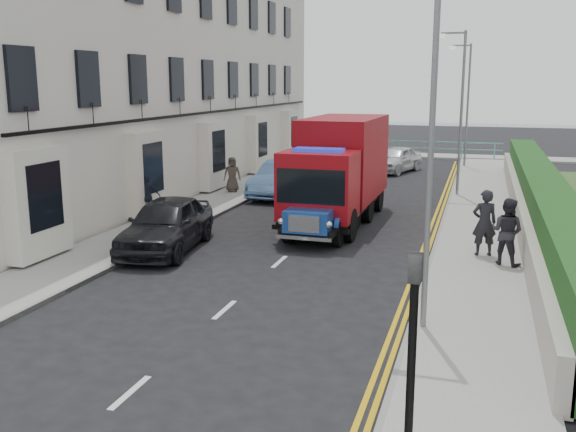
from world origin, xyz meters
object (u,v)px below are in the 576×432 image
object	(u,v)px
lamp_far	(466,98)
parked_car_front	(166,224)
lamp_near	(425,132)
bedford_lorry	(320,209)
lamp_mid	(459,104)
red_lorry	(339,167)
pedestrian_east_near	(484,223)

from	to	relation	value
lamp_far	parked_car_front	xyz separation A→B (m)	(-7.78, -21.73, -3.21)
lamp_near	bedford_lorry	size ratio (longest dim) A/B	1.52
lamp_near	lamp_mid	bearing A→B (deg)	90.00
lamp_mid	bedford_lorry	xyz separation A→B (m)	(-3.75, -9.12, -3.00)
red_lorry	parked_car_front	world-z (taller)	red_lorry
parked_car_front	pedestrian_east_near	size ratio (longest dim) A/B	2.47
parked_car_front	pedestrian_east_near	world-z (taller)	pedestrian_east_near
lamp_far	parked_car_front	size ratio (longest dim) A/B	1.51
lamp_near	lamp_far	size ratio (longest dim) A/B	1.00
lamp_mid	pedestrian_east_near	bearing A→B (deg)	-82.98
lamp_mid	pedestrian_east_near	size ratio (longest dim) A/B	3.72
red_lorry	bedford_lorry	bearing A→B (deg)	-88.92
lamp_mid	lamp_far	xyz separation A→B (m)	(0.00, 10.00, 0.00)
pedestrian_east_near	parked_car_front	bearing A→B (deg)	-4.40
lamp_far	bedford_lorry	size ratio (longest dim) A/B	1.52
lamp_mid	lamp_far	size ratio (longest dim) A/B	1.00
pedestrian_east_near	lamp_mid	bearing A→B (deg)	-97.93
lamp_near	pedestrian_east_near	distance (m)	6.75
lamp_near	lamp_mid	size ratio (longest dim) A/B	1.00
lamp_mid	lamp_far	distance (m)	10.00
lamp_far	red_lorry	bearing A→B (deg)	-102.96
lamp_far	pedestrian_east_near	bearing A→B (deg)	-86.47
lamp_mid	parked_car_front	size ratio (longest dim) A/B	1.51
lamp_near	pedestrian_east_near	bearing A→B (deg)	78.23
lamp_near	lamp_far	xyz separation A→B (m)	(0.00, 26.00, 0.00)
lamp_near	bedford_lorry	distance (m)	8.39
lamp_far	lamp_mid	bearing A→B (deg)	-90.00
lamp_mid	red_lorry	xyz separation A→B (m)	(-3.76, -6.33, -2.04)
bedford_lorry	pedestrian_east_near	distance (m)	5.07
lamp_near	red_lorry	distance (m)	10.57
red_lorry	parked_car_front	xyz separation A→B (m)	(-4.02, -5.40, -1.16)
lamp_far	pedestrian_east_near	size ratio (longest dim) A/B	3.72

